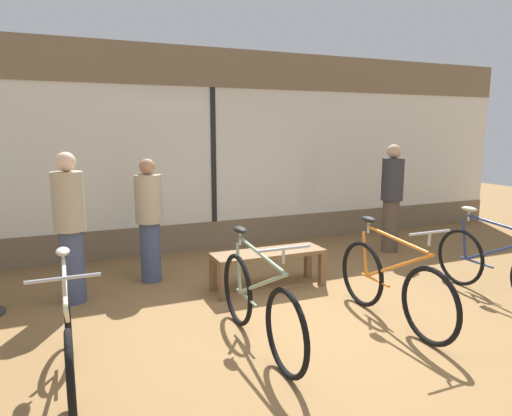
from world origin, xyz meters
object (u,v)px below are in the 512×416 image
bicycle_right (392,284)px  customer_mid_floor (392,196)px  bicycle_far_left (69,339)px  bicycle_far_right (496,265)px  bicycle_left (258,304)px  display_bench (269,258)px  customer_by_window (70,225)px  customer_near_rack (149,218)px

bicycle_right → customer_mid_floor: bearing=51.0°
bicycle_far_left → bicycle_far_right: bicycle_far_right is taller
bicycle_left → bicycle_right: 1.45m
display_bench → customer_by_window: 2.33m
bicycle_far_right → customer_mid_floor: size_ratio=1.04×
display_bench → bicycle_far_left: bearing=-149.1°
bicycle_left → bicycle_far_right: bearing=0.2°
bicycle_far_left → display_bench: 2.69m
customer_near_rack → bicycle_right: bearing=-48.4°
bicycle_far_left → display_bench: size_ratio=1.19×
bicycle_right → customer_by_window: customer_by_window is taller
display_bench → customer_mid_floor: (2.52, 0.81, 0.52)m
bicycle_far_right → display_bench: bicycle_far_right is taller
bicycle_right → display_bench: bearing=117.0°
bicycle_right → customer_mid_floor: customer_mid_floor is taller
display_bench → customer_near_rack: 1.60m
customer_near_rack → display_bench: bearing=-33.4°
bicycle_far_right → customer_mid_floor: 2.23m
bicycle_left → customer_mid_floor: 3.94m
bicycle_far_left → bicycle_far_right: (4.58, 0.04, 0.03)m
bicycle_far_right → customer_near_rack: 4.20m
customer_mid_floor → customer_near_rack: bearing=179.4°
bicycle_far_left → customer_mid_floor: bearing=24.4°
bicycle_far_left → customer_mid_floor: customer_mid_floor is taller
bicycle_far_right → customer_near_rack: size_ratio=1.12×
bicycle_far_left → bicycle_left: bicycle_left is taller
customer_near_rack → customer_mid_floor: 3.81m
customer_by_window → customer_near_rack: bearing=22.8°
customer_by_window → bicycle_left: bearing=-50.4°
customer_by_window → customer_mid_floor: bearing=4.3°
customer_near_rack → bicycle_far_right: bearing=-31.7°
display_bench → customer_near_rack: bearing=146.6°
bicycle_far_left → customer_mid_floor: (4.83, 2.19, 0.53)m
bicycle_far_right → display_bench: size_ratio=1.27×
customer_mid_floor → customer_by_window: bearing=-175.7°
bicycle_right → bicycle_far_right: 1.56m
bicycle_far_left → bicycle_right: 3.03m
bicycle_left → customer_by_window: size_ratio=1.06×
customer_near_rack → customer_by_window: bearing=-157.2°
display_bench → bicycle_right: bearing=-63.0°
bicycle_far_right → display_bench: (-2.27, 1.35, -0.01)m
bicycle_right → customer_near_rack: bearing=131.6°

